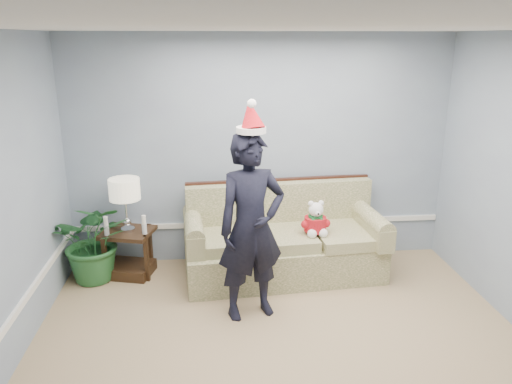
{
  "coord_description": "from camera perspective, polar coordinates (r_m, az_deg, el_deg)",
  "views": [
    {
      "loc": [
        -0.59,
        -3.23,
        2.64
      ],
      "look_at": [
        -0.14,
        1.55,
        1.14
      ],
      "focal_mm": 35.0,
      "sensor_mm": 36.0,
      "label": 1
    }
  ],
  "objects": [
    {
      "name": "table_lamp",
      "position": [
        5.69,
        -14.78,
        0.06
      ],
      "size": [
        0.34,
        0.34,
        0.61
      ],
      "color": "silver",
      "rests_on": "side_table"
    },
    {
      "name": "wainscot_trim",
      "position": [
        4.95,
        -11.79,
        -9.33
      ],
      "size": [
        4.49,
        4.99,
        0.06
      ],
      "color": "white",
      "rests_on": "room_shell"
    },
    {
      "name": "houseplant",
      "position": [
        5.85,
        -17.94,
        -5.29
      ],
      "size": [
        0.9,
        0.79,
        0.95
      ],
      "primitive_type": "imported",
      "rotation": [
        0.0,
        0.0,
        -0.06
      ],
      "color": "#245E2D",
      "rests_on": "room_shell"
    },
    {
      "name": "man",
      "position": [
        4.73,
        -0.53,
        -4.07
      ],
      "size": [
        0.77,
        0.61,
        1.83
      ],
      "primitive_type": "imported",
      "rotation": [
        0.0,
        0.0,
        0.29
      ],
      "color": "black",
      "rests_on": "room_shell"
    },
    {
      "name": "room_shell",
      "position": [
        3.52,
        4.64,
        -4.21
      ],
      "size": [
        4.54,
        5.04,
        2.74
      ],
      "color": "tan",
      "rests_on": "ground"
    },
    {
      "name": "santa_hat",
      "position": [
        4.47,
        -0.58,
        8.52
      ],
      "size": [
        0.35,
        0.38,
        0.32
      ],
      "rotation": [
        0.0,
        0.0,
        0.4
      ],
      "color": "white",
      "rests_on": "man"
    },
    {
      "name": "teddy_bear",
      "position": [
        5.55,
        6.81,
        -3.44
      ],
      "size": [
        0.26,
        0.28,
        0.4
      ],
      "rotation": [
        0.0,
        0.0,
        0.06
      ],
      "color": "white",
      "rests_on": "sofa"
    },
    {
      "name": "sofa",
      "position": [
        5.79,
        3.03,
        -5.82
      ],
      "size": [
        2.28,
        1.12,
        1.04
      ],
      "rotation": [
        0.0,
        0.0,
        0.08
      ],
      "color": "#50602D",
      "rests_on": "room_shell"
    },
    {
      "name": "candle_pair",
      "position": [
        5.7,
        -14.72,
        -3.78
      ],
      "size": [
        0.47,
        0.06,
        0.22
      ],
      "color": "silver",
      "rests_on": "side_table"
    },
    {
      "name": "side_table",
      "position": [
        5.97,
        -14.34,
        -7.26
      ],
      "size": [
        0.67,
        0.6,
        0.54
      ],
      "rotation": [
        0.0,
        0.0,
        -0.26
      ],
      "color": "#321F12",
      "rests_on": "room_shell"
    }
  ]
}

